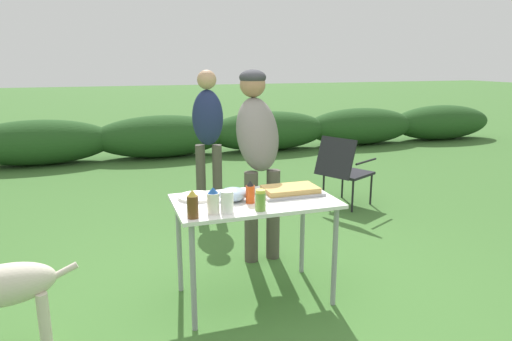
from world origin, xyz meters
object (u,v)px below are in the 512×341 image
object	(u,v)px
food_tray	(290,191)
mixing_bowl	(233,194)
standing_person_in_gray_fleece	(258,143)
mayo_bottle	(213,201)
beer_bottle	(193,205)
hot_sauce_bottle	(250,192)
standing_person_in_dark_puffer	(208,127)
camp_chair_green_behind_table	(343,168)
relish_jar	(260,200)
paper_cup_stack	(227,202)
plate_stack	(197,197)
folding_table	(255,210)

from	to	relation	value
food_tray	mixing_bowl	size ratio (longest dim) A/B	2.24
food_tray	standing_person_in_gray_fleece	xyz separation A→B (m)	(-0.02, 0.68, 0.24)
mayo_bottle	beer_bottle	bearing A→B (deg)	-162.73
hot_sauce_bottle	standing_person_in_dark_puffer	size ratio (longest dim) A/B	0.10
hot_sauce_bottle	camp_chair_green_behind_table	world-z (taller)	hot_sauce_bottle
mayo_bottle	relish_jar	world-z (taller)	mayo_bottle
mayo_bottle	hot_sauce_bottle	world-z (taller)	mayo_bottle
mixing_bowl	paper_cup_stack	xyz separation A→B (m)	(-0.10, -0.24, 0.03)
relish_jar	mixing_bowl	bearing A→B (deg)	112.44
plate_stack	food_tray	bearing A→B (deg)	-9.56
mayo_bottle	beer_bottle	size ratio (longest dim) A/B	0.95
food_tray	mayo_bottle	xyz separation A→B (m)	(-0.62, -0.24, 0.05)
relish_jar	mayo_bottle	bearing A→B (deg)	172.87
beer_bottle	standing_person_in_gray_fleece	xyz separation A→B (m)	(0.74, 0.96, 0.18)
paper_cup_stack	standing_person_in_gray_fleece	xyz separation A→B (m)	(0.52, 0.93, 0.19)
mayo_bottle	beer_bottle	xyz separation A→B (m)	(-0.14, -0.04, 0.00)
camp_chair_green_behind_table	standing_person_in_gray_fleece	bearing A→B (deg)	-82.25
hot_sauce_bottle	mayo_bottle	bearing A→B (deg)	-154.17
mayo_bottle	standing_person_in_gray_fleece	distance (m)	1.11
plate_stack	mixing_bowl	world-z (taller)	mixing_bowl
food_tray	mayo_bottle	size ratio (longest dim) A/B	2.55
standing_person_in_dark_puffer	plate_stack	bearing A→B (deg)	-86.61
relish_jar	standing_person_in_dark_puffer	xyz separation A→B (m)	(0.18, 2.30, 0.15)
hot_sauce_bottle	standing_person_in_gray_fleece	world-z (taller)	standing_person_in_gray_fleece
folding_table	mixing_bowl	world-z (taller)	mixing_bowl
camp_chair_green_behind_table	standing_person_in_dark_puffer	bearing A→B (deg)	-131.86
folding_table	plate_stack	size ratio (longest dim) A/B	4.29
standing_person_in_gray_fleece	standing_person_in_dark_puffer	xyz separation A→B (m)	(-0.13, 1.35, -0.05)
standing_person_in_gray_fleece	folding_table	bearing A→B (deg)	-111.77
folding_table	standing_person_in_dark_puffer	world-z (taller)	standing_person_in_dark_puffer
plate_stack	camp_chair_green_behind_table	world-z (taller)	camp_chair_green_behind_table
food_tray	plate_stack	bearing A→B (deg)	170.44
folding_table	paper_cup_stack	bearing A→B (deg)	-139.18
beer_bottle	camp_chair_green_behind_table	xyz separation A→B (m)	(2.10, 1.93, -0.36)
plate_stack	hot_sauce_bottle	xyz separation A→B (m)	(0.32, -0.21, 0.06)
plate_stack	mixing_bowl	bearing A→B (deg)	-29.39
mayo_bottle	relish_jar	bearing A→B (deg)	-7.13
folding_table	plate_stack	xyz separation A→B (m)	(-0.37, 0.15, 0.09)
beer_bottle	standing_person_in_dark_puffer	bearing A→B (deg)	75.18
paper_cup_stack	beer_bottle	xyz separation A→B (m)	(-0.22, -0.03, 0.01)
folding_table	mayo_bottle	xyz separation A→B (m)	(-0.34, -0.20, 0.16)
paper_cup_stack	mayo_bottle	xyz separation A→B (m)	(-0.08, 0.02, 0.01)
plate_stack	mayo_bottle	xyz separation A→B (m)	(0.04, -0.35, 0.07)
standing_person_in_gray_fleece	mayo_bottle	bearing A→B (deg)	-124.75
hot_sauce_bottle	relish_jar	distance (m)	0.18
mixing_bowl	camp_chair_green_behind_table	size ratio (longest dim) A/B	0.23
relish_jar	standing_person_in_gray_fleece	size ratio (longest dim) A/B	0.09
paper_cup_stack	standing_person_in_dark_puffer	bearing A→B (deg)	80.32
plate_stack	standing_person_in_dark_puffer	bearing A→B (deg)	75.05
paper_cup_stack	beer_bottle	bearing A→B (deg)	-173.36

